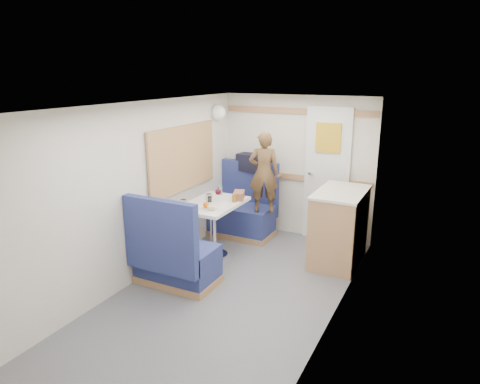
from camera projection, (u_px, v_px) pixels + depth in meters
The scene contains 28 objects.
floor at pixel (220, 303), 4.40m from camera, with size 4.50×4.50×0.00m, color #515156.
ceiling at pixel (217, 106), 3.86m from camera, with size 4.50×4.50×0.00m, color silver.
wall_back at pixel (297, 167), 6.07m from camera, with size 2.20×0.02×2.00m, color silver.
wall_left at pixel (130, 197), 4.61m from camera, with size 0.02×4.50×2.00m, color silver.
wall_right at pixel (330, 229), 3.66m from camera, with size 0.02×4.50×2.00m, color silver.
oak_trim_low at pixel (296, 177), 6.09m from camera, with size 2.15×0.02×0.08m, color #A17748.
oak_trim_high at pixel (298, 111), 5.84m from camera, with size 2.15×0.02×0.08m, color #A17748.
side_window at pixel (183, 158), 5.39m from camera, with size 0.04×1.30×0.72m, color #A8B99D.
rear_door at pixel (327, 172), 5.85m from camera, with size 0.62×0.12×1.86m.
dinette_table at pixel (213, 214), 5.39m from camera, with size 0.62×0.92×0.72m.
bench_far at pixel (243, 215), 6.21m from camera, with size 0.90×0.59×1.05m.
bench_near at pixel (174, 260), 4.72m from camera, with size 0.90×0.59×1.05m.
ledge at pixel (251, 172), 6.27m from camera, with size 0.90×0.14×0.04m, color #A17748.
dome_light at pixel (218, 113), 5.97m from camera, with size 0.20×0.20×0.20m, color white.
galley_counter at pixel (339, 226), 5.25m from camera, with size 0.57×0.92×0.92m.
person at pixel (264, 173), 5.70m from camera, with size 0.40×0.26×1.10m, color brown.
duffel_bag at pixel (255, 163), 6.20m from camera, with size 0.52×0.25×0.25m, color black.
tray at pixel (210, 204), 5.24m from camera, with size 0.28×0.37×0.02m, color white.
orange_fruit at pixel (206, 205), 5.08m from camera, with size 0.07×0.07×0.07m, color orange.
cheese_block at pixel (212, 207), 5.05m from camera, with size 0.10×0.06×0.03m, color #EED089.
wine_glass at pixel (218, 192), 5.35m from camera, with size 0.08×0.08×0.17m.
tumbler_left at pixel (183, 204), 5.09m from camera, with size 0.07×0.07×0.12m, color white.
tumbler_mid at pixel (220, 191), 5.70m from camera, with size 0.06×0.06×0.10m, color white.
tumbler_right at pixel (209, 199), 5.31m from camera, with size 0.07×0.07×0.12m, color white.
beer_glass at pixel (234, 198), 5.37m from camera, with size 0.06×0.06×0.09m, color #915415.
pepper_grinder at pixel (210, 199), 5.31m from camera, with size 0.04×0.04×0.10m, color black.
salt_grinder at pixel (206, 197), 5.40m from camera, with size 0.04×0.04×0.10m, color white.
bread_loaf at pixel (239, 195), 5.49m from camera, with size 0.13×0.24×0.10m, color brown.
Camera 1 is at (1.95, -3.41, 2.30)m, focal length 32.00 mm.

